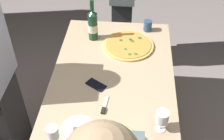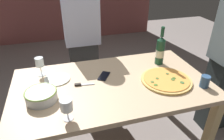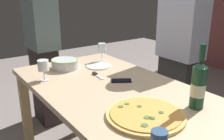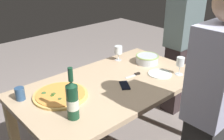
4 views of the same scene
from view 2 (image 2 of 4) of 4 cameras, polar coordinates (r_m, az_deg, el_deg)
name	(u,v)px [view 2 (image 2 of 4)]	position (r m, az deg, el deg)	size (l,w,h in m)	color
dining_table	(112,92)	(1.72, 0.00, -6.15)	(1.60, 0.90, 0.75)	tan
pizza	(166,80)	(1.74, 15.06, -2.67)	(0.42, 0.42, 0.03)	#E3B762
serving_bowl	(41,95)	(1.53, -19.39, -6.73)	(0.23, 0.23, 0.08)	silver
wine_bottle	(160,50)	(1.95, 13.47, 5.44)	(0.08, 0.08, 0.36)	#19432B
wine_glass_near_pizza	(40,63)	(1.81, -19.80, 1.94)	(0.07, 0.07, 0.17)	white
wine_glass_by_bottle	(66,106)	(1.29, -12.75, -9.85)	(0.08, 0.08, 0.15)	white
cup_amber	(205,81)	(1.75, 24.78, -2.96)	(0.07, 0.07, 0.10)	#2F4F76
side_plate	(57,79)	(1.76, -15.21, -2.49)	(0.21, 0.21, 0.01)	white
cell_phone	(104,76)	(1.74, -2.27, -1.69)	(0.07, 0.14, 0.01)	black
pizza_knife	(82,84)	(1.65, -8.56, -4.05)	(0.16, 0.04, 0.02)	silver
person_guest_right	(82,40)	(2.34, -8.36, 8.29)	(0.38, 0.24, 1.61)	#303030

